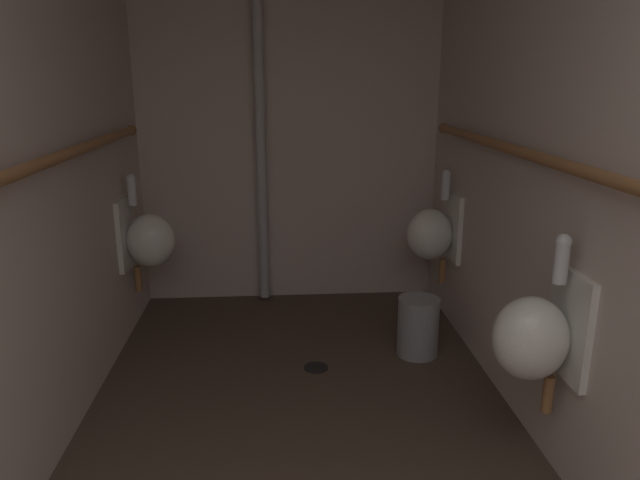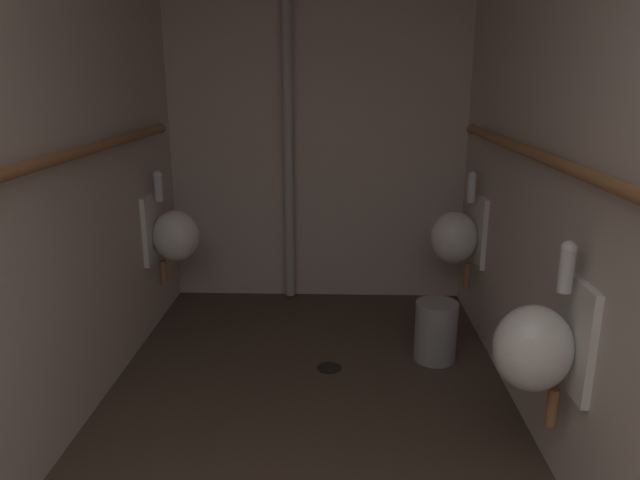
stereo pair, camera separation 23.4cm
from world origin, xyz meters
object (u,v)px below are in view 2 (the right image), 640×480
at_px(floor_drain, 329,367).
at_px(urinal_left_mid, 173,234).
at_px(urinal_right_mid, 539,346).
at_px(standpipe_back_wall, 288,117).
at_px(urinal_right_far, 458,236).
at_px(waste_bin, 436,331).

bearing_deg(floor_drain, urinal_left_mid, 150.57).
bearing_deg(urinal_right_mid, standpipe_back_wall, 118.47).
height_order(urinal_left_mid, urinal_right_far, same).
height_order(urinal_left_mid, urinal_right_mid, same).
bearing_deg(urinal_right_far, urinal_right_mid, -90.00).
distance_m(urinal_right_far, standpipe_back_wall, 1.41).
bearing_deg(waste_bin, urinal_left_mid, 164.91).
distance_m(urinal_left_mid, floor_drain, 1.33).
height_order(urinal_right_mid, standpipe_back_wall, standpipe_back_wall).
distance_m(urinal_right_mid, floor_drain, 1.41).
xyz_separation_m(urinal_left_mid, waste_bin, (1.64, -0.44, -0.45)).
distance_m(urinal_left_mid, urinal_right_far, 1.82).
xyz_separation_m(standpipe_back_wall, floor_drain, (0.31, -1.09, -1.33)).
xyz_separation_m(urinal_right_far, standpipe_back_wall, (-1.12, 0.49, 0.71)).
bearing_deg(urinal_right_far, waste_bin, -112.14).
relative_size(urinal_right_far, waste_bin, 2.13).
xyz_separation_m(urinal_left_mid, urinal_right_far, (1.82, 0.02, 0.00)).
relative_size(urinal_right_mid, standpipe_back_wall, 0.29).
distance_m(urinal_right_mid, waste_bin, 1.21).
bearing_deg(urinal_right_far, floor_drain, -143.59).
bearing_deg(standpipe_back_wall, waste_bin, -45.74).
distance_m(floor_drain, waste_bin, 0.66).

